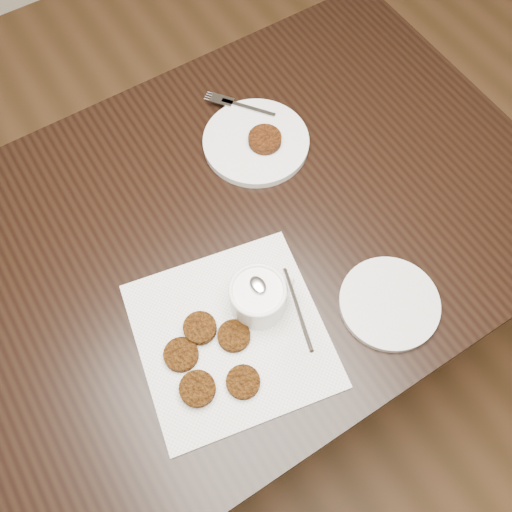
{
  "coord_description": "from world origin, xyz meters",
  "views": [
    {
      "loc": [
        -0.23,
        -0.3,
        1.7
      ],
      "look_at": [
        0.01,
        0.08,
        0.8
      ],
      "focal_mm": 39.09,
      "sensor_mm": 36.0,
      "label": 1
    }
  ],
  "objects_px": {
    "napkin": "(231,335)",
    "sauce_ramekin": "(258,289)",
    "table": "(233,302)",
    "plate_with_patty": "(256,139)",
    "plate_empty": "(389,303)"
  },
  "relations": [
    {
      "from": "table",
      "to": "plate_empty",
      "type": "relative_size",
      "value": 7.31
    },
    {
      "from": "napkin",
      "to": "plate_empty",
      "type": "relative_size",
      "value": 1.77
    },
    {
      "from": "table",
      "to": "napkin",
      "type": "bearing_deg",
      "value": -118.13
    },
    {
      "from": "table",
      "to": "plate_empty",
      "type": "xyz_separation_m",
      "value": [
        0.17,
        -0.29,
        0.38
      ]
    },
    {
      "from": "sauce_ramekin",
      "to": "plate_with_patty",
      "type": "relative_size",
      "value": 0.62
    },
    {
      "from": "table",
      "to": "plate_empty",
      "type": "height_order",
      "value": "plate_empty"
    },
    {
      "from": "napkin",
      "to": "plate_empty",
      "type": "bearing_deg",
      "value": -20.65
    },
    {
      "from": "sauce_ramekin",
      "to": "plate_empty",
      "type": "bearing_deg",
      "value": -31.95
    },
    {
      "from": "table",
      "to": "napkin",
      "type": "height_order",
      "value": "napkin"
    },
    {
      "from": "napkin",
      "to": "plate_with_patty",
      "type": "xyz_separation_m",
      "value": [
        0.26,
        0.33,
        0.01
      ]
    },
    {
      "from": "plate_with_patty",
      "to": "sauce_ramekin",
      "type": "bearing_deg",
      "value": -121.73
    },
    {
      "from": "napkin",
      "to": "table",
      "type": "bearing_deg",
      "value": 61.87
    },
    {
      "from": "napkin",
      "to": "sauce_ramekin",
      "type": "xyz_separation_m",
      "value": [
        0.07,
        0.02,
        0.07
      ]
    },
    {
      "from": "table",
      "to": "sauce_ramekin",
      "type": "relative_size",
      "value": 9.66
    },
    {
      "from": "table",
      "to": "napkin",
      "type": "distance_m",
      "value": 0.43
    }
  ]
}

